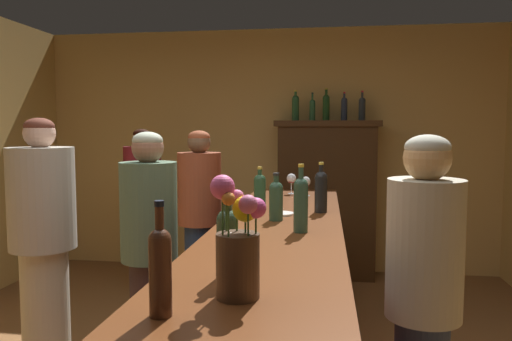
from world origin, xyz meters
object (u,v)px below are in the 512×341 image
display_bottle_midleft (312,109)px  bartender (423,301)px  patron_in_grey (43,239)px  patron_by_cabinet (200,218)px  display_bottle_center (326,106)px  patron_tall (150,250)px  bar_counter (279,314)px  display_bottle_left (295,107)px  wine_glass_front (291,179)px  wine_bottle_rose (227,240)px  wine_bottle_syrah (260,190)px  display_cabinet (326,196)px  cheese_plate (281,214)px  wine_bottle_chardonnay (276,199)px  wine_bottle_malbec (301,202)px  wine_glass_mid (306,183)px  patron_redhead (143,203)px  wine_bottle_riesling (160,267)px  display_bottle_midright (344,108)px  wine_bottle_pinot (321,190)px  flower_arrangement (238,244)px  display_bottle_right (362,108)px

display_bottle_midleft → bartender: (0.54, -3.10, -0.90)m
patron_in_grey → patron_by_cabinet: bearing=62.0°
display_bottle_center → patron_tall: size_ratio=0.22×
display_bottle_midleft → bar_counter: bearing=-92.5°
display_bottle_left → patron_in_grey: (-1.38, -2.38, -0.90)m
wine_glass_front → display_bottle_center: 1.39m
wine_bottle_rose → display_bottle_center: size_ratio=0.91×
patron_in_grey → patron_tall: patron_in_grey is taller
wine_bottle_syrah → bartender: 1.40m
display_cabinet → cheese_plate: 2.20m
wine_bottle_syrah → wine_bottle_chardonnay: wine_bottle_syrah is taller
wine_bottle_malbec → wine_glass_mid: bearing=91.2°
patron_by_cabinet → patron_redhead: bearing=-173.0°
bar_counter → wine_bottle_riesling: (-0.20, -1.37, 0.65)m
display_bottle_midleft → display_bottle_center: (0.14, 0.00, 0.03)m
wine_bottle_syrah → display_bottle_midright: (0.60, 2.00, 0.61)m
patron_redhead → bartender: patron_redhead is taller
wine_bottle_chardonnay → wine_bottle_rose: bearing=-92.9°
wine_bottle_pinot → bartender: size_ratio=0.21×
bar_counter → display_bottle_midleft: 2.76m
patron_tall → display_bottle_left: bearing=58.3°
wine_bottle_riesling → cheese_plate: bearing=83.6°
wine_bottle_malbec → display_bottle_center: size_ratio=1.04×
display_bottle_center → patron_in_grey: 3.06m
wine_bottle_chardonnay → display_bottle_midleft: bearing=86.7°
wine_bottle_pinot → patron_in_grey: patron_in_grey is taller
wine_glass_front → cheese_plate: bearing=-89.6°
display_bottle_midleft → patron_by_cabinet: (-0.85, -1.34, -0.91)m
display_bottle_midright → display_cabinet: bearing=180.0°
wine_bottle_riesling → wine_bottle_chardonnay: size_ratio=1.19×
wine_bottle_rose → wine_bottle_syrah: 1.48m
wine_bottle_riesling → wine_bottle_rose: 0.38m
wine_glass_mid → display_bottle_left: display_bottle_left is taller
cheese_plate → wine_bottle_chardonnay: bearing=-94.2°
display_bottle_center → patron_in_grey: (-1.69, -2.38, -0.90)m
bar_counter → wine_glass_mid: wine_glass_mid is taller
wine_glass_mid → flower_arrangement: flower_arrangement is taller
display_cabinet → cheese_plate: (-0.27, -2.17, 0.18)m
patron_in_grey → display_bottle_midright: bearing=58.0°
bar_counter → display_bottle_center: (0.25, 2.47, 1.26)m
wine_bottle_rose → flower_arrangement: (0.07, -0.18, 0.03)m
wine_bottle_chardonnay → display_bottle_center: (0.28, 2.37, 0.63)m
display_bottle_right → wine_bottle_chardonnay: bearing=-105.0°
wine_glass_mid → display_bottle_center: (0.15, 1.31, 0.65)m
display_bottle_left → bartender: display_bottle_left is taller
wine_glass_front → wine_glass_mid: size_ratio=1.08×
display_bottle_midleft → patron_in_grey: display_bottle_midleft is taller
display_cabinet → bartender: (0.39, -3.10, -0.00)m
patron_in_grey → wine_bottle_rose: bearing=-32.6°
display_bottle_midleft → display_bottle_center: bearing=0.0°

